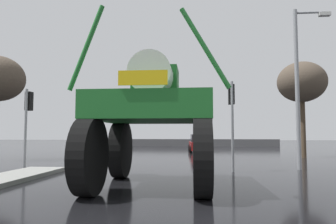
{
  "coord_description": "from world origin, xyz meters",
  "views": [
    {
      "loc": [
        2.34,
        -2.37,
        1.55
      ],
      "look_at": [
        1.41,
        8.18,
        2.3
      ],
      "focal_mm": 33.05,
      "sensor_mm": 36.0,
      "label": 1
    }
  ],
  "objects": [
    {
      "name": "ground_plane",
      "position": [
        0.0,
        18.0,
        0.0
      ],
      "size": [
        120.0,
        120.0,
        0.0
      ],
      "primitive_type": "plane",
      "color": "black"
    },
    {
      "name": "streetlight_near_right",
      "position": [
        6.98,
        11.65,
        3.98
      ],
      "size": [
        1.62,
        0.24,
        7.15
      ],
      "color": "gray",
      "rests_on": "ground"
    },
    {
      "name": "traffic_signal_near_right",
      "position": [
        3.87,
        10.72,
        2.73
      ],
      "size": [
        0.24,
        0.54,
        3.74
      ],
      "color": "gray",
      "rests_on": "ground"
    },
    {
      "name": "bare_tree_right",
      "position": [
        9.39,
        18.57,
        4.95
      ],
      "size": [
        3.14,
        3.14,
        6.32
      ],
      "color": "#473828",
      "rests_on": "ground"
    },
    {
      "name": "traffic_signal_near_left",
      "position": [
        -5.06,
        10.72,
        2.58
      ],
      "size": [
        0.24,
        0.54,
        3.53
      ],
      "color": "gray",
      "rests_on": "ground"
    },
    {
      "name": "traffic_signal_far_left",
      "position": [
        3.34,
        26.29,
        2.73
      ],
      "size": [
        0.24,
        0.55,
        3.73
      ],
      "color": "gray",
      "rests_on": "ground"
    },
    {
      "name": "roadside_barrier",
      "position": [
        0.0,
        36.95,
        0.45
      ],
      "size": [
        25.44,
        0.24,
        0.9
      ],
      "primitive_type": "cube",
      "color": "#59595B",
      "rests_on": "ground"
    },
    {
      "name": "oversize_sprayer",
      "position": [
        1.09,
        6.91,
        1.99
      ],
      "size": [
        4.1,
        5.29,
        4.84
      ],
      "rotation": [
        0.0,
        0.0,
        1.57
      ],
      "color": "black",
      "rests_on": "ground"
    },
    {
      "name": "traffic_signal_far_right",
      "position": [
        3.81,
        26.3,
        2.34
      ],
      "size": [
        0.24,
        0.55,
        3.22
      ],
      "color": "gray",
      "rests_on": "ground"
    },
    {
      "name": "sedan_ahead",
      "position": [
        2.74,
        24.75,
        0.71
      ],
      "size": [
        2.09,
        4.2,
        1.52
      ],
      "rotation": [
        0.0,
        0.0,
        1.64
      ],
      "color": "maroon",
      "rests_on": "ground"
    }
  ]
}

